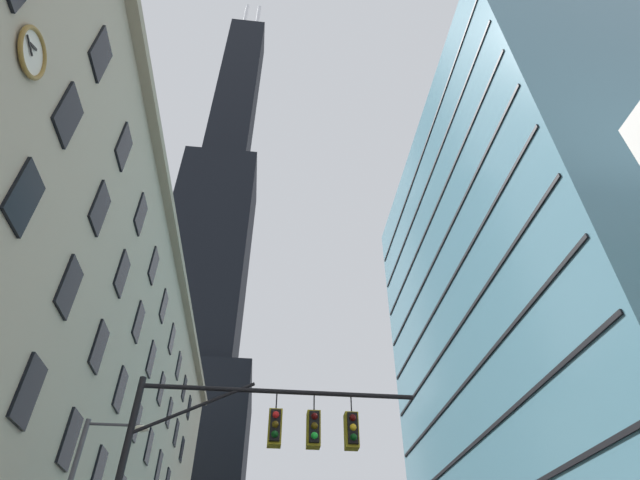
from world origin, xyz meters
name	(u,v)px	position (x,y,z in m)	size (l,w,h in m)	color
station_building	(40,412)	(-17.20, 23.83, 13.03)	(13.08, 59.67, 26.11)	#B2A88E
dark_skyscraper	(199,307)	(-17.36, 75.71, 52.69)	(23.42, 23.42, 177.95)	black
glass_office_midrise	(536,317)	(18.28, 23.63, 22.16)	(14.67, 34.85, 44.33)	teal
traffic_signal_mast	(257,452)	(-3.16, 5.76, 5.86)	(8.50, 0.63, 7.74)	black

